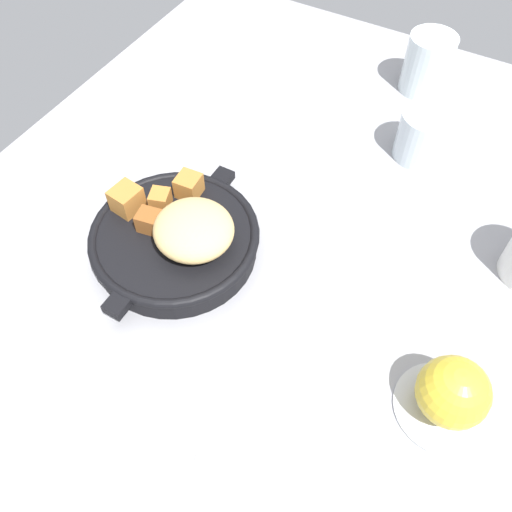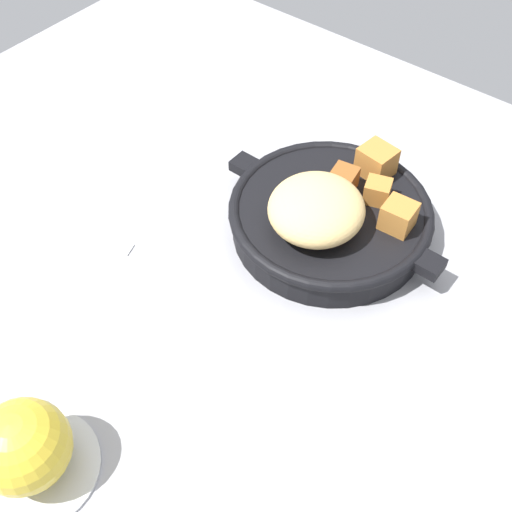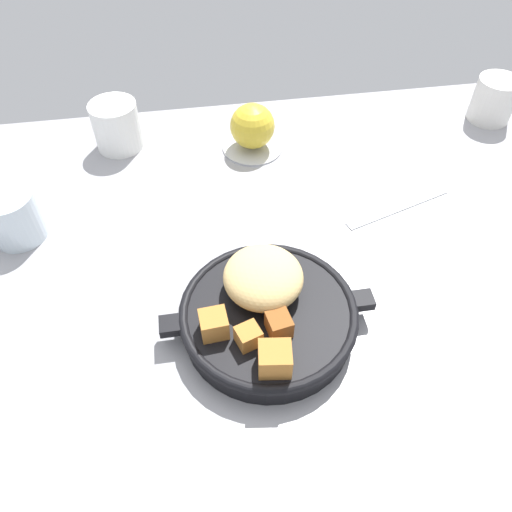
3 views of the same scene
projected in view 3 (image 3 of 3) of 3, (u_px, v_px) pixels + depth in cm
name	position (u px, v px, depth cm)	size (l,w,h in cm)	color
ground_plane	(235.00, 282.00, 66.14)	(115.12, 81.98, 2.40)	gray
cast_iron_skillet	(267.00, 311.00, 58.15)	(25.18, 20.91, 8.18)	black
saucer_plate	(252.00, 146.00, 83.51)	(10.05, 10.05, 0.60)	#B7BABF
red_apple	(252.00, 126.00, 80.55)	(7.28, 7.28, 7.28)	gold
butter_knife	(398.00, 207.00, 73.83)	(17.71, 1.60, 0.36)	silver
white_creamer_pitcher	(117.00, 126.00, 81.17)	(7.59, 7.59, 7.83)	white
water_glass_short	(13.00, 216.00, 67.59)	(7.30, 7.30, 7.17)	silver
ceramic_mug_white	(494.00, 100.00, 86.71)	(7.26, 7.26, 7.50)	silver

